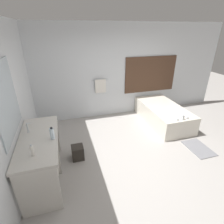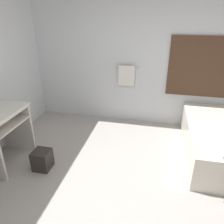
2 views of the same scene
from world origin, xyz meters
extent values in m
plane|color=#A8A39E|center=(0.00, 0.00, 0.00)|extent=(16.00, 16.00, 0.00)
cube|color=silver|center=(0.00, 2.23, 1.35)|extent=(7.40, 0.06, 2.70)
cube|color=#4C3323|center=(1.33, 2.19, 1.21)|extent=(1.70, 0.02, 1.10)
cylinder|color=silver|center=(-0.30, 2.16, 1.15)|extent=(0.50, 0.02, 0.02)
cube|color=silver|center=(-0.30, 2.15, 0.98)|extent=(0.32, 0.04, 0.40)
cube|color=silver|center=(-1.88, 0.72, 0.41)|extent=(0.58, 0.04, 0.82)
cylinder|color=silver|center=(-1.83, 0.35, 0.73)|extent=(0.13, 0.42, 0.13)
cube|color=silver|center=(1.33, 1.25, 0.25)|extent=(0.96, 1.88, 0.51)
ellipsoid|color=white|center=(1.33, 1.25, 0.36)|extent=(0.69, 1.36, 0.30)
sphere|color=silver|center=(1.19, 0.41, 0.54)|extent=(0.06, 0.06, 0.06)
cube|color=#2D2823|center=(-1.24, 0.32, 0.15)|extent=(0.25, 0.25, 0.30)
camera|label=1|loc=(-1.38, -2.72, 2.51)|focal=28.00mm
camera|label=2|loc=(0.33, -2.01, 2.14)|focal=35.00mm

